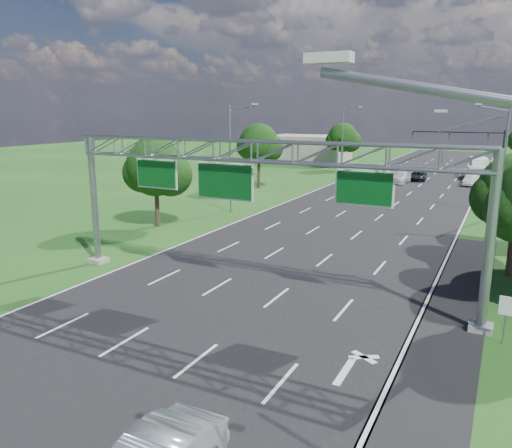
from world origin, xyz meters
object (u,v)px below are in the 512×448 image
Objects in this scene: sign_gantry at (256,163)px; box_truck at (478,169)px; traffic_signal at (475,143)px; regulatory_sign at (506,310)px.

sign_gantry reaches higher than box_truck.
traffic_signal is at bearing -109.72° from box_truck.
sign_gantry is 53.51m from traffic_signal.
regulatory_sign is 54.37m from traffic_signal.
sign_gantry is 3.01× the size of box_truck.
traffic_signal is at bearing 82.32° from sign_gantry.
traffic_signal reaches higher than regulatory_sign.
regulatory_sign is 0.27× the size of box_truck.
box_truck is at bearing 94.46° from regulatory_sign.
box_truck is (-4.40, 56.44, -0.13)m from regulatory_sign.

